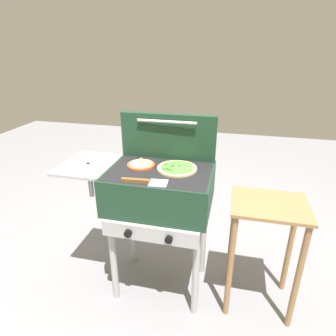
{
  "coord_description": "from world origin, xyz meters",
  "views": [
    {
      "loc": [
        0.42,
        -1.55,
        1.61
      ],
      "look_at": [
        0.05,
        0.0,
        0.92
      ],
      "focal_mm": 30.75,
      "sensor_mm": 36.0,
      "label": 1
    }
  ],
  "objects_px": {
    "pizza_cheese": "(141,164)",
    "pizza_veggie": "(177,168)",
    "spatula": "(145,182)",
    "grill": "(158,191)",
    "prep_table": "(265,234)"
  },
  "relations": [
    {
      "from": "pizza_cheese",
      "to": "spatula",
      "type": "xyz_separation_m",
      "value": [
        0.1,
        -0.23,
        -0.0
      ]
    },
    {
      "from": "pizza_veggie",
      "to": "pizza_cheese",
      "type": "xyz_separation_m",
      "value": [
        -0.23,
        0.0,
        0.0
      ]
    },
    {
      "from": "pizza_cheese",
      "to": "spatula",
      "type": "bearing_deg",
      "value": -66.85
    },
    {
      "from": "spatula",
      "to": "prep_table",
      "type": "distance_m",
      "value": 0.81
    },
    {
      "from": "grill",
      "to": "spatula",
      "type": "relative_size",
      "value": 3.64
    },
    {
      "from": "pizza_cheese",
      "to": "prep_table",
      "type": "height_order",
      "value": "pizza_cheese"
    },
    {
      "from": "pizza_veggie",
      "to": "spatula",
      "type": "height_order",
      "value": "pizza_veggie"
    },
    {
      "from": "pizza_veggie",
      "to": "pizza_cheese",
      "type": "height_order",
      "value": "same"
    },
    {
      "from": "pizza_veggie",
      "to": "spatula",
      "type": "distance_m",
      "value": 0.26
    },
    {
      "from": "pizza_veggie",
      "to": "prep_table",
      "type": "height_order",
      "value": "pizza_veggie"
    },
    {
      "from": "pizza_cheese",
      "to": "pizza_veggie",
      "type": "bearing_deg",
      "value": -0.72
    },
    {
      "from": "pizza_veggie",
      "to": "spatula",
      "type": "xyz_separation_m",
      "value": [
        -0.13,
        -0.22,
        -0.0
      ]
    },
    {
      "from": "grill",
      "to": "pizza_veggie",
      "type": "bearing_deg",
      "value": 20.56
    },
    {
      "from": "grill",
      "to": "prep_table",
      "type": "relative_size",
      "value": 1.26
    },
    {
      "from": "spatula",
      "to": "pizza_veggie",
      "type": "bearing_deg",
      "value": 59.13
    }
  ]
}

